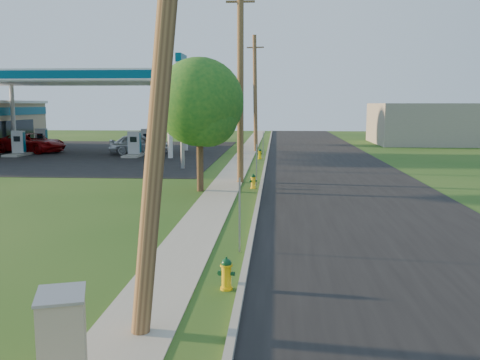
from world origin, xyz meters
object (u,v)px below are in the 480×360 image
at_px(fuel_pump_sw, 42,143).
at_px(tree_lot, 217,99).
at_px(car_red, 31,143).
at_px(price_pylon, 181,78).
at_px(utility_pole_mid, 240,83).
at_px(tree_verge, 201,106).
at_px(fuel_pump_nw, 19,146).
at_px(fuel_pump_ne, 134,147).
at_px(hydrant_mid, 253,181).
at_px(hydrant_far, 260,154).
at_px(utility_pole_far, 255,93).
at_px(fuel_pump_se, 147,143).
at_px(utility_pole_near, 163,47).
at_px(utility_cabinet, 63,343).
at_px(car_silver, 139,144).
at_px(hydrant_near, 226,274).

height_order(fuel_pump_sw, tree_lot, tree_lot).
bearing_deg(car_red, price_pylon, -108.39).
bearing_deg(utility_pole_mid, price_pylon, 125.34).
height_order(tree_verge, tree_lot, tree_lot).
relative_size(fuel_pump_nw, fuel_pump_ne, 1.00).
height_order(fuel_pump_ne, hydrant_mid, fuel_pump_ne).
relative_size(fuel_pump_nw, hydrant_far, 4.26).
bearing_deg(utility_pole_far, car_red, -172.11).
height_order(fuel_pump_se, price_pylon, price_pylon).
bearing_deg(fuel_pump_nw, fuel_pump_ne, 0.00).
distance_m(utility_pole_near, utility_cabinet, 4.65).
xyz_separation_m(utility_cabinet, car_red, (-17.04, 35.44, 0.09)).
bearing_deg(tree_lot, hydrant_mid, -80.32).
relative_size(utility_pole_far, utility_cabinet, 6.71).
bearing_deg(hydrant_far, utility_cabinet, -92.98).
bearing_deg(tree_verge, fuel_pump_ne, 114.87).
relative_size(fuel_pump_ne, car_red, 0.56).
distance_m(tree_lot, hydrant_far, 16.14).
relative_size(fuel_pump_se, utility_cabinet, 2.26).
relative_size(fuel_pump_sw, price_pylon, 0.47).
bearing_deg(utility_cabinet, utility_pole_far, 88.43).
height_order(tree_lot, car_silver, tree_lot).
bearing_deg(price_pylon, tree_verge, -74.25).
bearing_deg(utility_cabinet, fuel_pump_sw, 114.53).
bearing_deg(hydrant_near, hydrant_mid, 90.17).
bearing_deg(hydrant_mid, utility_pole_far, 92.11).
bearing_deg(utility_pole_near, fuel_pump_sw, 117.09).
height_order(utility_pole_far, hydrant_mid, utility_pole_far).
relative_size(utility_pole_mid, hydrant_far, 13.05).
bearing_deg(tree_lot, price_pylon, -89.38).
relative_size(utility_pole_near, car_red, 1.65).
relative_size(utility_pole_mid, utility_pole_far, 1.03).
relative_size(fuel_pump_nw, fuel_pump_sw, 1.00).
xyz_separation_m(hydrant_far, car_silver, (-9.65, 3.33, 0.43)).
relative_size(fuel_pump_nw, hydrant_mid, 4.59).
bearing_deg(utility_pole_near, fuel_pump_nw, 120.00).
distance_m(fuel_pump_sw, price_pylon, 18.72).
xyz_separation_m(utility_pole_mid, tree_lot, (-4.13, 26.59, -0.53)).
relative_size(fuel_pump_ne, hydrant_mid, 4.59).
bearing_deg(utility_pole_near, tree_lot, 95.29).
bearing_deg(utility_pole_far, tree_verge, -94.19).
relative_size(utility_pole_mid, tree_lot, 1.43).
relative_size(utility_pole_far, hydrant_far, 12.66).
relative_size(utility_pole_mid, tree_verge, 1.64).
distance_m(utility_pole_far, car_red, 18.69).
height_order(tree_lot, hydrant_far, tree_lot).
distance_m(fuel_pump_nw, price_pylon, 16.57).
distance_m(utility_pole_near, fuel_pump_se, 36.34).
bearing_deg(hydrant_near, hydrant_far, 90.35).
distance_m(price_pylon, hydrant_mid, 10.12).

